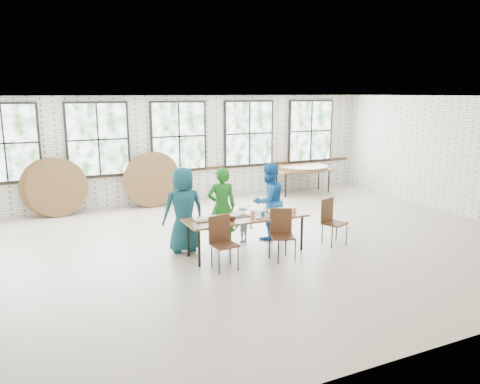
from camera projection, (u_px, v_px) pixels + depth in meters
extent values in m
plane|color=#BEAB97|center=(248.00, 246.00, 9.58)|extent=(12.00, 12.00, 0.00)
plane|color=white|center=(249.00, 97.00, 8.96)|extent=(12.00, 12.00, 0.00)
plane|color=silver|center=(178.00, 149.00, 13.25)|extent=(12.00, 0.00, 12.00)
plane|color=silver|center=(424.00, 234.00, 5.29)|extent=(12.00, 0.00, 12.00)
plane|color=silver|center=(462.00, 156.00, 11.77)|extent=(0.00, 9.00, 9.00)
cube|color=#422819|center=(179.00, 170.00, 13.35)|extent=(11.80, 0.05, 0.08)
cube|color=black|center=(4.00, 143.00, 11.28)|extent=(1.62, 0.05, 1.97)
cube|color=white|center=(4.00, 143.00, 11.25)|extent=(1.50, 0.01, 1.85)
cube|color=black|center=(98.00, 140.00, 12.20)|extent=(1.62, 0.05, 1.97)
cube|color=white|center=(98.00, 140.00, 12.17)|extent=(1.50, 0.01, 1.85)
cube|color=black|center=(179.00, 136.00, 13.12)|extent=(1.62, 0.05, 1.97)
cube|color=white|center=(179.00, 136.00, 13.09)|extent=(1.50, 0.01, 1.85)
cube|color=black|center=(249.00, 133.00, 14.04)|extent=(1.62, 0.05, 1.97)
cube|color=white|center=(249.00, 134.00, 14.00)|extent=(1.50, 0.01, 1.85)
cube|color=black|center=(310.00, 131.00, 14.95)|extent=(1.62, 0.05, 1.97)
cube|color=white|center=(311.00, 131.00, 14.92)|extent=(1.50, 0.01, 1.85)
cube|color=brown|center=(246.00, 218.00, 8.99)|extent=(2.40, 0.81, 0.04)
cylinder|color=black|center=(199.00, 248.00, 8.35)|extent=(0.05, 0.05, 0.70)
cylinder|color=black|center=(188.00, 239.00, 8.88)|extent=(0.05, 0.05, 0.70)
cylinder|color=black|center=(302.00, 233.00, 9.25)|extent=(0.05, 0.05, 0.70)
cylinder|color=black|center=(286.00, 225.00, 9.78)|extent=(0.05, 0.05, 0.70)
cube|color=#482918|center=(225.00, 245.00, 8.21)|extent=(0.46, 0.44, 0.03)
cube|color=#482918|center=(219.00, 229.00, 8.31)|extent=(0.42, 0.08, 0.50)
cylinder|color=black|center=(219.00, 262.00, 8.03)|extent=(0.02, 0.02, 0.44)
cylinder|color=black|center=(212.00, 256.00, 8.33)|extent=(0.02, 0.02, 0.44)
cylinder|color=black|center=(238.00, 259.00, 8.18)|extent=(0.02, 0.02, 0.44)
cylinder|color=black|center=(230.00, 253.00, 8.48)|extent=(0.02, 0.02, 0.44)
cube|color=#482918|center=(282.00, 237.00, 8.68)|extent=(0.53, 0.52, 0.03)
cube|color=#482918|center=(281.00, 221.00, 8.82)|extent=(0.40, 0.17, 0.50)
cylinder|color=black|center=(278.00, 253.00, 8.50)|extent=(0.02, 0.02, 0.44)
cylinder|color=black|center=(269.00, 247.00, 8.81)|extent=(0.02, 0.02, 0.44)
cylinder|color=black|center=(295.00, 250.00, 8.65)|extent=(0.02, 0.02, 0.44)
cylinder|color=black|center=(286.00, 245.00, 8.96)|extent=(0.02, 0.02, 0.44)
cube|color=#482918|center=(335.00, 223.00, 9.57)|extent=(0.54, 0.53, 0.03)
cube|color=#482918|center=(327.00, 210.00, 9.64)|extent=(0.40, 0.18, 0.50)
cylinder|color=black|center=(332.00, 238.00, 9.39)|extent=(0.02, 0.02, 0.44)
cylinder|color=black|center=(322.00, 233.00, 9.69)|extent=(0.02, 0.02, 0.44)
cylinder|color=black|center=(346.00, 235.00, 9.54)|extent=(0.02, 0.02, 0.44)
cylinder|color=black|center=(336.00, 231.00, 9.84)|extent=(0.02, 0.02, 0.44)
imported|color=#164053|center=(183.00, 210.00, 9.10)|extent=(0.83, 0.55, 1.68)
imported|color=#1C6A1D|center=(222.00, 207.00, 9.45)|extent=(0.65, 0.50, 1.62)
imported|color=#111636|center=(243.00, 225.00, 9.74)|extent=(0.52, 0.34, 0.75)
imported|color=#185CA9|center=(269.00, 201.00, 9.90)|extent=(0.91, 0.78, 1.64)
cube|color=brown|center=(303.00, 170.00, 14.47)|extent=(1.83, 0.83, 0.04)
cylinder|color=black|center=(286.00, 186.00, 13.97)|extent=(0.04, 0.04, 0.70)
cylinder|color=black|center=(277.00, 183.00, 14.46)|extent=(0.04, 0.04, 0.70)
cylinder|color=black|center=(329.00, 182.00, 14.62)|extent=(0.04, 0.04, 0.70)
cylinder|color=black|center=(319.00, 179.00, 15.11)|extent=(0.04, 0.04, 0.70)
cube|color=black|center=(206.00, 220.00, 8.72)|extent=(0.44, 0.33, 0.02)
cube|color=black|center=(238.00, 215.00, 9.05)|extent=(0.44, 0.33, 0.02)
cube|color=black|center=(276.00, 211.00, 9.39)|extent=(0.44, 0.33, 0.02)
cylinder|color=black|center=(232.00, 219.00, 8.65)|extent=(0.09, 0.09, 0.09)
cube|color=red|center=(253.00, 216.00, 8.84)|extent=(0.07, 0.06, 0.11)
cylinder|color=#1670AA|center=(263.00, 214.00, 9.01)|extent=(0.07, 0.07, 0.10)
cylinder|color=orange|center=(294.00, 210.00, 9.24)|extent=(0.07, 0.07, 0.11)
cylinder|color=white|center=(273.00, 214.00, 8.98)|extent=(0.17, 0.17, 0.10)
ellipsoid|color=white|center=(259.00, 217.00, 8.82)|extent=(0.11, 0.11, 0.05)
ellipsoid|color=white|center=(274.00, 213.00, 9.15)|extent=(0.11, 0.11, 0.05)
cylinder|color=brown|center=(303.00, 169.00, 14.46)|extent=(1.50, 1.50, 0.04)
cylinder|color=brown|center=(303.00, 168.00, 14.45)|extent=(1.50, 1.50, 0.04)
cylinder|color=brown|center=(303.00, 166.00, 14.44)|extent=(1.50, 1.50, 0.04)
cylinder|color=brown|center=(51.00, 187.00, 11.77)|extent=(1.50, 0.35, 1.48)
cylinder|color=brown|center=(57.00, 188.00, 11.74)|extent=(1.50, 0.34, 1.48)
cylinder|color=brown|center=(154.00, 179.00, 12.87)|extent=(1.50, 0.19, 1.50)
cylinder|color=brown|center=(151.00, 180.00, 12.74)|extent=(1.50, 0.32, 1.48)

